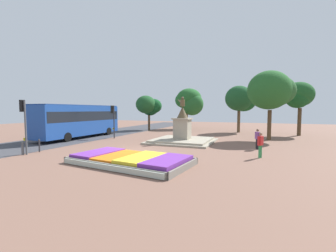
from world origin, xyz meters
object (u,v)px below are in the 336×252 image
(flower_planter, at_px, (131,160))
(kerb_bollard_mid_b, at_px, (39,145))
(traffic_light_near_crossing, at_px, (24,117))
(traffic_light_mid_block, at_px, (113,116))
(kerb_bollard_mid_a, at_px, (23,148))
(pedestrian_with_handbag, at_px, (257,138))
(pedestrian_near_planter, at_px, (260,143))
(statue_monument, at_px, (182,135))
(city_bus, at_px, (80,119))

(flower_planter, bearing_deg, kerb_bollard_mid_b, 175.58)
(flower_planter, xyz_separation_m, traffic_light_near_crossing, (-8.03, -0.40, 2.32))
(traffic_light_near_crossing, distance_m, kerb_bollard_mid_b, 2.29)
(traffic_light_near_crossing, bearing_deg, traffic_light_mid_block, 88.35)
(kerb_bollard_mid_a, height_order, kerb_bollard_mid_b, kerb_bollard_mid_b)
(traffic_light_mid_block, distance_m, pedestrian_with_handbag, 14.53)
(pedestrian_with_handbag, xyz_separation_m, pedestrian_near_planter, (0.18, -3.29, 0.03))
(pedestrian_near_planter, bearing_deg, statue_monument, 144.33)
(statue_monument, bearing_deg, kerb_bollard_mid_b, -132.73)
(pedestrian_with_handbag, bearing_deg, kerb_bollard_mid_a, -150.72)
(flower_planter, relative_size, pedestrian_with_handbag, 4.55)
(traffic_light_near_crossing, bearing_deg, pedestrian_with_handbag, 28.93)
(flower_planter, bearing_deg, traffic_light_mid_block, 130.00)
(traffic_light_mid_block, relative_size, pedestrian_with_handbag, 2.22)
(pedestrian_with_handbag, distance_m, pedestrian_near_planter, 3.30)
(statue_monument, distance_m, traffic_light_mid_block, 7.95)
(kerb_bollard_mid_a, bearing_deg, flower_planter, 3.88)
(kerb_bollard_mid_a, bearing_deg, statue_monument, 50.50)
(statue_monument, bearing_deg, traffic_light_mid_block, -179.69)
(traffic_light_mid_block, distance_m, kerb_bollard_mid_b, 8.84)
(statue_monument, xyz_separation_m, traffic_light_mid_block, (-7.77, -0.04, 1.70))
(traffic_light_mid_block, height_order, kerb_bollard_mid_b, traffic_light_mid_block)
(flower_planter, xyz_separation_m, traffic_light_mid_block, (-7.75, 9.24, 2.19))
(flower_planter, relative_size, kerb_bollard_mid_b, 7.58)
(pedestrian_with_handbag, relative_size, kerb_bollard_mid_b, 1.67)
(traffic_light_near_crossing, bearing_deg, kerb_bollard_mid_b, 87.54)
(city_bus, bearing_deg, flower_planter, -35.84)
(pedestrian_near_planter, distance_m, kerb_bollard_mid_a, 15.70)
(pedestrian_near_planter, bearing_deg, city_bus, 168.07)
(traffic_light_mid_block, xyz_separation_m, pedestrian_near_planter, (14.55, -4.83, -1.48))
(traffic_light_near_crossing, xyz_separation_m, pedestrian_with_handbag, (14.65, 8.10, -1.65))
(statue_monument, xyz_separation_m, kerb_bollard_mid_a, (-8.10, -9.83, -0.24))
(traffic_light_mid_block, relative_size, city_bus, 0.33)
(statue_monument, distance_m, city_bus, 11.58)
(flower_planter, height_order, city_bus, city_bus)
(city_bus, bearing_deg, kerb_bollard_mid_a, -69.18)
(pedestrian_with_handbag, bearing_deg, kerb_bollard_mid_b, -154.13)
(city_bus, height_order, kerb_bollard_mid_a, city_bus)
(traffic_light_mid_block, relative_size, kerb_bollard_mid_a, 3.89)
(pedestrian_near_planter, height_order, kerb_bollard_mid_a, pedestrian_near_planter)
(statue_monument, distance_m, pedestrian_near_planter, 8.36)
(kerb_bollard_mid_b, bearing_deg, statue_monument, 47.27)
(pedestrian_with_handbag, bearing_deg, flower_planter, -130.68)
(traffic_light_near_crossing, relative_size, pedestrian_with_handbag, 2.35)
(statue_monument, xyz_separation_m, traffic_light_near_crossing, (-8.05, -9.68, 1.84))
(statue_monument, distance_m, pedestrian_with_handbag, 6.79)
(statue_monument, xyz_separation_m, kerb_bollard_mid_b, (-8.00, -8.66, -0.22))
(city_bus, relative_size, kerb_bollard_mid_a, 11.91)
(traffic_light_mid_block, xyz_separation_m, kerb_bollard_mid_b, (-0.23, -8.62, -1.93))
(flower_planter, height_order, pedestrian_near_planter, pedestrian_near_planter)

